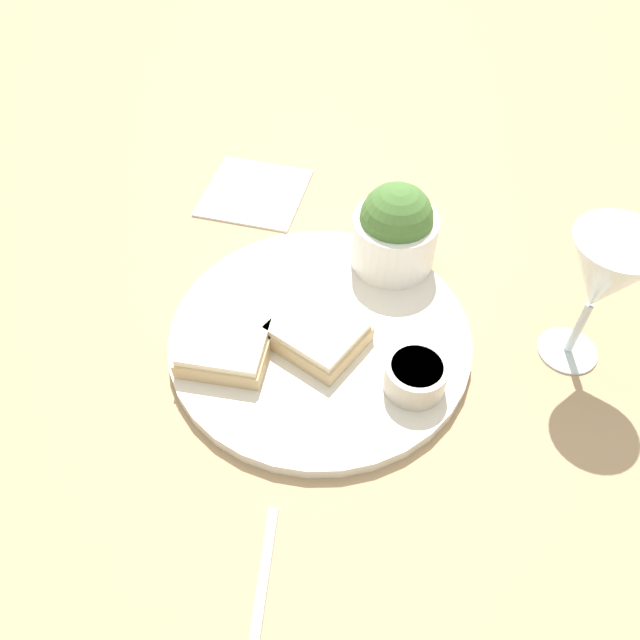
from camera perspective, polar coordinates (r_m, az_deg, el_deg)
The scene contains 9 objects.
ground_plane at distance 0.65m, azimuth 0.00°, elevation -1.93°, with size 4.00×4.00×0.00m, color tan.
dinner_plate at distance 0.64m, azimuth 0.00°, elevation -1.55°, with size 0.31×0.31×0.01m.
salad_bowl at distance 0.68m, azimuth 6.87°, elevation 8.15°, with size 0.09×0.09×0.10m.
sauce_ramekin at distance 0.59m, azimuth 8.73°, elevation -4.97°, with size 0.06×0.06×0.03m.
cheese_toast_near at distance 0.62m, azimuth -0.50°, elevation -1.18°, with size 0.11×0.10×0.03m.
cheese_toast_far at distance 0.62m, azimuth -8.65°, elevation -2.42°, with size 0.09×0.08×0.03m.
wine_glass at distance 0.61m, azimuth 24.52°, elevation 3.57°, with size 0.08×0.08×0.15m.
napkin at distance 0.82m, azimuth -6.00°, elevation 11.60°, with size 0.13×0.13×0.01m.
fork at distance 0.52m, azimuth -5.98°, elevation -26.72°, with size 0.04×0.20×0.01m.
Camera 1 is at (0.11, -0.39, 0.51)m, focal length 35.00 mm.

